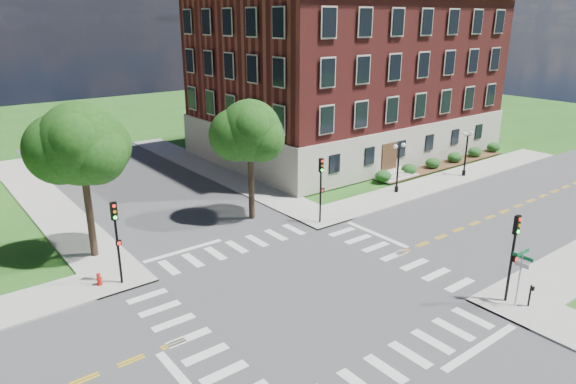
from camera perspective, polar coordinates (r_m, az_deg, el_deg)
ground at (r=28.78m, az=2.10°, el=-10.90°), size 160.00×160.00×0.00m
road_ew at (r=28.77m, az=2.10°, el=-10.89°), size 90.00×12.00×0.01m
road_ns at (r=28.77m, az=2.10°, el=-10.89°), size 12.00×90.00×0.01m
sidewalk_ne at (r=48.82m, az=4.44°, el=1.80°), size 34.00×34.00×0.12m
crosswalk_east at (r=33.35m, az=11.73°, el=-6.94°), size 2.20×10.20×0.02m
stop_bar_east at (r=36.24m, az=9.82°, el=-4.68°), size 0.40×5.50×0.00m
main_building at (r=57.76m, az=6.67°, el=12.75°), size 30.60×22.40×16.50m
shrub_row at (r=54.39m, az=16.88°, el=2.74°), size 18.00×2.00×1.30m
tree_c at (r=32.46m, az=-22.08°, el=4.94°), size 4.95×4.95×9.64m
tree_d at (r=36.70m, az=-4.25°, el=6.76°), size 4.44×4.44×8.79m
traffic_signal_se at (r=28.61m, az=23.78°, el=-5.66°), size 0.32×0.36×4.80m
traffic_signal_ne at (r=36.56m, az=3.68°, el=1.11°), size 0.38×0.46×4.80m
traffic_signal_nw at (r=29.49m, az=-18.53°, el=-4.28°), size 0.35×0.39×4.80m
twin_lamp_west at (r=44.27m, az=12.13°, el=2.97°), size 1.36×0.36×4.23m
twin_lamp_east at (r=50.78m, az=19.19°, el=4.35°), size 1.36×0.36×4.23m
street_sign_pole at (r=28.71m, az=24.47°, el=-7.60°), size 1.10×1.10×3.10m
push_button_post at (r=29.56m, az=25.33°, el=-10.25°), size 0.14×0.21×1.20m
fire_hydrant at (r=30.77m, az=-20.26°, el=-9.10°), size 0.35×0.35×0.75m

